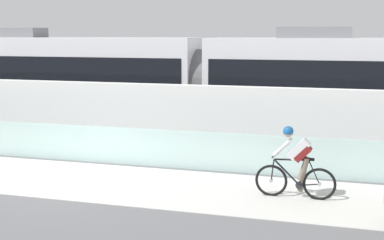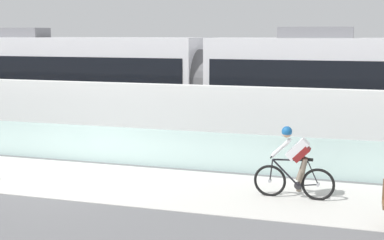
# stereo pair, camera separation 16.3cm
# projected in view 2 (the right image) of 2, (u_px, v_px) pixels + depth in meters

# --- Properties ---
(ground_plane) EXTENTS (200.00, 200.00, 0.00)m
(ground_plane) POSITION_uv_depth(u_px,v_px,m) (67.00, 179.00, 13.58)
(ground_plane) COLOR slate
(bike_path_deck) EXTENTS (32.00, 3.20, 0.01)m
(bike_path_deck) POSITION_uv_depth(u_px,v_px,m) (67.00, 178.00, 13.58)
(bike_path_deck) COLOR silver
(bike_path_deck) RESTS_ON ground
(glass_parapet) EXTENTS (32.00, 0.05, 1.03)m
(glass_parapet) POSITION_uv_depth(u_px,v_px,m) (100.00, 144.00, 15.25)
(glass_parapet) COLOR silver
(glass_parapet) RESTS_ON ground
(concrete_barrier_wall) EXTENTS (32.00, 0.36, 2.08)m
(concrete_barrier_wall) POSITION_uv_depth(u_px,v_px,m) (126.00, 116.00, 16.86)
(concrete_barrier_wall) COLOR white
(concrete_barrier_wall) RESTS_ON ground
(tram_rail_near) EXTENTS (32.00, 0.08, 0.01)m
(tram_rail_near) POSITION_uv_depth(u_px,v_px,m) (155.00, 135.00, 19.37)
(tram_rail_near) COLOR #595654
(tram_rail_near) RESTS_ON ground
(tram_rail_far) EXTENTS (32.00, 0.08, 0.01)m
(tram_rail_far) POSITION_uv_depth(u_px,v_px,m) (168.00, 128.00, 20.72)
(tram_rail_far) COLOR #595654
(tram_rail_far) RESTS_ON ground
(tram) EXTENTS (22.56, 2.54, 3.81)m
(tram) POSITION_uv_depth(u_px,v_px,m) (205.00, 82.00, 19.26)
(tram) COLOR silver
(tram) RESTS_ON ground
(cyclist_on_bike) EXTENTS (1.77, 0.58, 1.61)m
(cyclist_on_bike) POSITION_uv_depth(u_px,v_px,m) (295.00, 164.00, 11.83)
(cyclist_on_bike) COLOR black
(cyclist_on_bike) RESTS_ON ground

